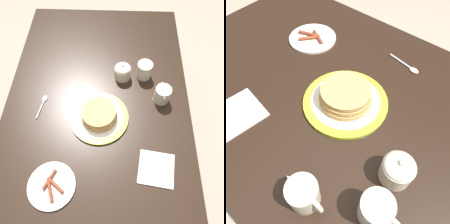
# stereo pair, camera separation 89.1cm
# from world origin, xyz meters

# --- Properties ---
(ground_plane) EXTENTS (8.00, 8.00, 0.00)m
(ground_plane) POSITION_xyz_m (0.00, 0.00, 0.00)
(ground_plane) COLOR gray
(dining_table) EXTENTS (1.59, 0.93, 0.73)m
(dining_table) POSITION_xyz_m (0.00, 0.00, 0.63)
(dining_table) COLOR black
(dining_table) RESTS_ON ground_plane
(pancake_plate) EXTENTS (0.28, 0.28, 0.07)m
(pancake_plate) POSITION_xyz_m (-0.03, -0.02, 0.76)
(pancake_plate) COLOR #AAC628
(pancake_plate) RESTS_ON dining_table
(side_plate_bacon) EXTENTS (0.20, 0.20, 0.02)m
(side_plate_bacon) POSITION_xyz_m (-0.35, 0.16, 0.74)
(side_plate_bacon) COLOR silver
(side_plate_bacon) RESTS_ON dining_table
(coffee_mug) EXTENTS (0.11, 0.08, 0.09)m
(coffee_mug) POSITION_xyz_m (0.25, -0.24, 0.78)
(coffee_mug) COLOR beige
(coffee_mug) RESTS_ON dining_table
(creamer_pitcher) EXTENTS (0.12, 0.08, 0.10)m
(creamer_pitcher) POSITION_xyz_m (0.09, -0.32, 0.78)
(creamer_pitcher) COLOR beige
(creamer_pitcher) RESTS_ON dining_table
(sugar_bowl) EXTENTS (0.09, 0.09, 0.10)m
(sugar_bowl) POSITION_xyz_m (0.23, -0.13, 0.78)
(sugar_bowl) COLOR beige
(sugar_bowl) RESTS_ON dining_table
(napkin) EXTENTS (0.17, 0.17, 0.01)m
(napkin) POSITION_xyz_m (-0.27, -0.28, 0.73)
(napkin) COLOR white
(napkin) RESTS_ON dining_table
(spoon) EXTENTS (0.14, 0.04, 0.01)m
(spoon) POSITION_xyz_m (0.05, 0.27, 0.73)
(spoon) COLOR silver
(spoon) RESTS_ON dining_table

